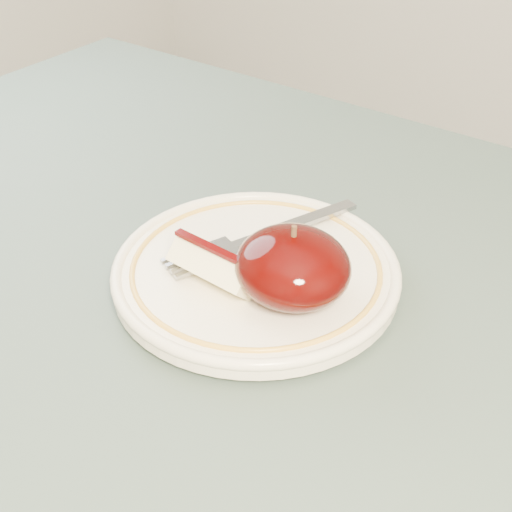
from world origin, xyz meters
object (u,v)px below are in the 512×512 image
Objects in this scene: fork at (261,237)px; plate at (256,271)px; table at (109,399)px; apple_half at (293,267)px.

plate is at bearing -128.96° from fork.
fork is at bearing 66.63° from table.
table is 10.68× the size of apple_half.
apple_half is at bearing -17.90° from plate.
apple_half is (0.12, 0.09, 0.13)m from table.
fork is (-0.06, 0.04, -0.02)m from apple_half.
table is 4.06× the size of plate.
plate is 1.29× the size of fork.
plate is at bearing 53.96° from table.
fork is at bearing 143.77° from apple_half.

